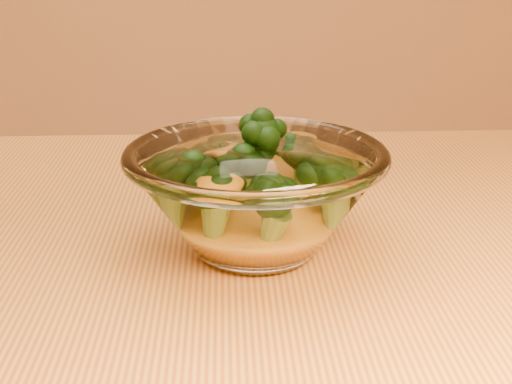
# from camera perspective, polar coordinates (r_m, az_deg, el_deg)

# --- Properties ---
(glass_bowl) EXTENTS (0.20, 0.20, 0.09)m
(glass_bowl) POSITION_cam_1_polar(r_m,az_deg,el_deg) (0.55, 0.00, -0.43)
(glass_bowl) COLOR white
(glass_bowl) RESTS_ON table
(cheese_sauce) EXTENTS (0.11, 0.11, 0.03)m
(cheese_sauce) POSITION_cam_1_polar(r_m,az_deg,el_deg) (0.55, -0.00, -2.25)
(cheese_sauce) COLOR orange
(cheese_sauce) RESTS_ON glass_bowl
(broccoli_heap) EXTENTS (0.14, 0.14, 0.08)m
(broccoli_heap) POSITION_cam_1_polar(r_m,az_deg,el_deg) (0.55, -0.56, 1.27)
(broccoli_heap) COLOR black
(broccoli_heap) RESTS_ON cheese_sauce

